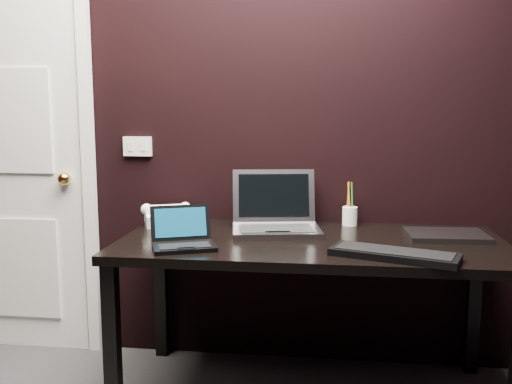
# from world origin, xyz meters

# --- Properties ---
(wall_back) EXTENTS (4.00, 0.00, 4.00)m
(wall_back) POSITION_xyz_m (0.00, 1.80, 1.30)
(wall_back) COLOR black
(wall_back) RESTS_ON ground
(door) EXTENTS (0.99, 0.10, 2.14)m
(door) POSITION_xyz_m (-1.35, 1.78, 1.04)
(door) COLOR white
(door) RESTS_ON ground
(wall_switch) EXTENTS (0.15, 0.02, 0.10)m
(wall_switch) POSITION_xyz_m (-0.62, 1.79, 1.12)
(wall_switch) COLOR silver
(wall_switch) RESTS_ON wall_back
(desk) EXTENTS (1.70, 0.80, 0.74)m
(desk) POSITION_xyz_m (0.30, 1.40, 0.66)
(desk) COLOR black
(desk) RESTS_ON ground
(netbook) EXTENTS (0.32, 0.31, 0.16)m
(netbook) POSITION_xyz_m (-0.23, 1.19, 0.77)
(netbook) COLOR black
(netbook) RESTS_ON desk
(silver_laptop) EXTENTS (0.46, 0.42, 0.28)m
(silver_laptop) POSITION_xyz_m (0.13, 1.55, 0.79)
(silver_laptop) COLOR #9B9BA0
(silver_laptop) RESTS_ON desk
(ext_keyboard) EXTENTS (0.52, 0.32, 0.03)m
(ext_keyboard) POSITION_xyz_m (0.63, 1.13, 0.76)
(ext_keyboard) COLOR black
(ext_keyboard) RESTS_ON desk
(closed_laptop) EXTENTS (0.36, 0.26, 0.02)m
(closed_laptop) POSITION_xyz_m (0.90, 1.51, 0.75)
(closed_laptop) COLOR gray
(closed_laptop) RESTS_ON desk
(desk_phone) EXTENTS (0.26, 0.25, 0.12)m
(desk_phone) POSITION_xyz_m (-0.43, 1.63, 0.78)
(desk_phone) COLOR white
(desk_phone) RESTS_ON desk
(mobile_phone) EXTENTS (0.06, 0.05, 0.10)m
(mobile_phone) POSITION_xyz_m (-0.37, 1.43, 0.78)
(mobile_phone) COLOR black
(mobile_phone) RESTS_ON desk
(pen_cup) EXTENTS (0.08, 0.08, 0.22)m
(pen_cup) POSITION_xyz_m (0.48, 1.73, 0.79)
(pen_cup) COLOR white
(pen_cup) RESTS_ON desk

